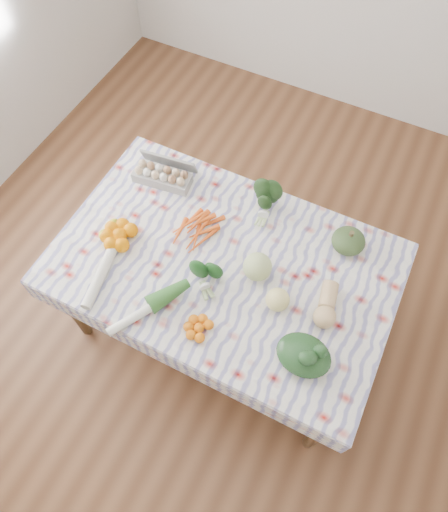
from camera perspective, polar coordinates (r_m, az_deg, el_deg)
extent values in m
plane|color=#58341E|center=(2.93, 0.00, -8.09)|extent=(4.50, 4.50, 0.00)
cube|color=brown|center=(2.27, 0.00, -1.14)|extent=(1.60, 1.00, 0.04)
cylinder|color=brown|center=(2.71, -18.55, -6.09)|extent=(0.06, 0.06, 0.71)
cylinder|color=brown|center=(2.43, 11.81, -20.72)|extent=(0.06, 0.06, 0.71)
cylinder|color=brown|center=(3.02, -8.95, 7.48)|extent=(0.06, 0.06, 0.71)
cylinder|color=brown|center=(2.76, 18.14, -3.72)|extent=(0.06, 0.06, 0.71)
cube|color=white|center=(2.24, 0.00, -0.82)|extent=(1.66, 1.06, 0.01)
cube|color=#999994|center=(2.52, -7.75, 9.82)|extent=(0.33, 0.16, 0.08)
cube|color=#EB5917|center=(2.32, -3.45, 3.38)|extent=(0.31, 0.29, 0.04)
ellipsoid|color=#1C3916|center=(2.36, 5.22, 6.49)|extent=(0.18, 0.16, 0.13)
ellipsoid|color=#375026|center=(2.32, 15.29, 1.83)|extent=(0.18, 0.18, 0.11)
sphere|color=#B2C57B|center=(2.15, 4.20, -1.34)|extent=(0.14, 0.14, 0.14)
ellipsoid|color=#D9B076|center=(2.13, 12.76, -5.94)|extent=(0.14, 0.24, 0.10)
cube|color=orange|center=(2.33, -12.95, 2.57)|extent=(0.26, 0.26, 0.08)
ellipsoid|color=#174917|center=(2.14, -2.85, -2.71)|extent=(0.19, 0.19, 0.10)
cube|color=orange|center=(2.07, -3.18, -8.93)|extent=(0.18, 0.18, 0.05)
sphere|color=#E6DA7E|center=(2.10, 6.71, -5.43)|extent=(0.14, 0.14, 0.11)
ellipsoid|color=#173417|center=(2.02, 9.93, -12.09)|extent=(0.25, 0.20, 0.11)
cylinder|color=white|center=(2.25, -15.20, -2.40)|extent=(0.12, 0.36, 0.05)
cylinder|color=white|center=(2.13, -9.46, -6.52)|extent=(0.24, 0.38, 0.05)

